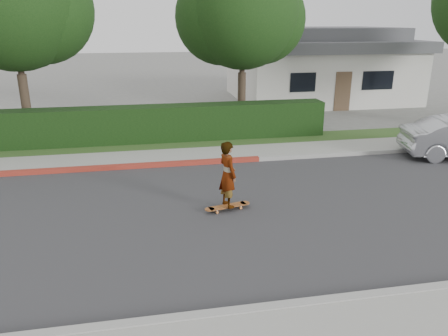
# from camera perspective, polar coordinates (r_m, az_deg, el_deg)

# --- Properties ---
(ground) EXTENTS (120.00, 120.00, 0.00)m
(ground) POSITION_cam_1_polar(r_m,az_deg,el_deg) (11.50, 5.00, -5.53)
(ground) COLOR slate
(ground) RESTS_ON ground
(road) EXTENTS (60.00, 8.00, 0.01)m
(road) POSITION_cam_1_polar(r_m,az_deg,el_deg) (11.49, 5.00, -5.50)
(road) COLOR #2D2D30
(road) RESTS_ON ground
(curb_near) EXTENTS (60.00, 0.20, 0.15)m
(curb_near) POSITION_cam_1_polar(r_m,az_deg,el_deg) (8.11, 13.12, -16.72)
(curb_near) COLOR #9E9E99
(curb_near) RESTS_ON ground
(curb_far) EXTENTS (60.00, 0.20, 0.15)m
(curb_far) POSITION_cam_1_polar(r_m,az_deg,el_deg) (15.19, 0.88, 0.98)
(curb_far) COLOR #9E9E99
(curb_far) RESTS_ON ground
(curb_red_section) EXTENTS (12.00, 0.21, 0.15)m
(curb_red_section) POSITION_cam_1_polar(r_m,az_deg,el_deg) (15.05, -18.11, -0.14)
(curb_red_section) COLOR #9C2F22
(curb_red_section) RESTS_ON ground
(sidewalk_far) EXTENTS (60.00, 1.60, 0.12)m
(sidewalk_far) POSITION_cam_1_polar(r_m,az_deg,el_deg) (16.04, 0.23, 1.90)
(sidewalk_far) COLOR gray
(sidewalk_far) RESTS_ON ground
(planting_strip) EXTENTS (60.00, 1.60, 0.10)m
(planting_strip) POSITION_cam_1_polar(r_m,az_deg,el_deg) (17.55, -0.76, 3.35)
(planting_strip) COLOR #2D4C1E
(planting_strip) RESTS_ON ground
(hedge) EXTENTS (15.00, 1.00, 1.50)m
(hedge) POSITION_cam_1_polar(r_m,az_deg,el_deg) (17.72, -10.76, 5.50)
(hedge) COLOR black
(hedge) RESTS_ON ground
(tree_left) EXTENTS (5.99, 5.21, 8.00)m
(tree_left) POSITION_cam_1_polar(r_m,az_deg,el_deg) (19.32, -25.93, 18.64)
(tree_left) COLOR #33261C
(tree_left) RESTS_ON ground
(tree_center) EXTENTS (5.66, 4.84, 7.44)m
(tree_center) POSITION_cam_1_polar(r_m,az_deg,el_deg) (19.75, 2.29, 19.30)
(tree_center) COLOR #33261C
(tree_center) RESTS_ON ground
(house) EXTENTS (10.60, 8.60, 4.30)m
(house) POSITION_cam_1_polar(r_m,az_deg,el_deg) (28.38, 12.27, 13.06)
(house) COLOR beige
(house) RESTS_ON ground
(skateboard) EXTENTS (1.28, 0.53, 0.12)m
(skateboard) POSITION_cam_1_polar(r_m,az_deg,el_deg) (11.41, 0.47, -5.03)
(skateboard) COLOR orange
(skateboard) RESTS_ON ground
(skateboarder) EXTENTS (0.59, 0.73, 1.73)m
(skateboarder) POSITION_cam_1_polar(r_m,az_deg,el_deg) (11.09, 0.48, -0.84)
(skateboarder) COLOR white
(skateboarder) RESTS_ON skateboard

